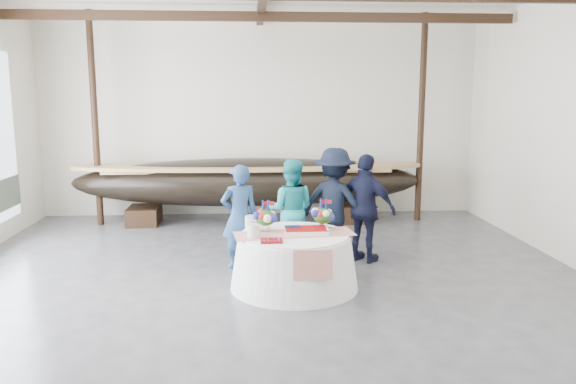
{
  "coord_description": "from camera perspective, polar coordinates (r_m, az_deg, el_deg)",
  "views": [
    {
      "loc": [
        -0.21,
        -7.08,
        2.81
      ],
      "look_at": [
        0.39,
        2.2,
        1.17
      ],
      "focal_mm": 35.0,
      "sensor_mm": 36.0,
      "label": 1
    }
  ],
  "objects": [
    {
      "name": "wall_front",
      "position": [
        1.24,
        6.98,
        -17.17
      ],
      "size": [
        10.0,
        0.02,
        4.5
      ],
      "primitive_type": "cube",
      "color": "silver",
      "rests_on": "ground"
    },
    {
      "name": "guest_man_left",
      "position": [
        9.6,
        4.76,
        -1.2
      ],
      "size": [
        1.42,
        1.18,
        1.91
      ],
      "primitive_type": "imported",
      "rotation": [
        0.0,
        0.0,
        2.68
      ],
      "color": "black",
      "rests_on": "ground"
    },
    {
      "name": "pavilion_structure",
      "position": [
        8.03,
        -2.3,
        18.51
      ],
      "size": [
        9.8,
        11.76,
        4.5
      ],
      "color": "black",
      "rests_on": "ground"
    },
    {
      "name": "guest_man_right",
      "position": [
        9.47,
        7.91,
        -1.67
      ],
      "size": [
        1.11,
        1.02,
        1.83
      ],
      "primitive_type": "imported",
      "rotation": [
        0.0,
        0.0,
        2.45
      ],
      "color": "black",
      "rests_on": "ground"
    },
    {
      "name": "tabletop_items",
      "position": [
        8.26,
        0.35,
        -3.03
      ],
      "size": [
        1.79,
        0.95,
        0.4
      ],
      "color": "red",
      "rests_on": "banquet_table"
    },
    {
      "name": "banquet_table",
      "position": [
        8.26,
        0.64,
        -6.98
      ],
      "size": [
        1.87,
        1.87,
        0.8
      ],
      "color": "white",
      "rests_on": "ground"
    },
    {
      "name": "longboat_display",
      "position": [
        12.27,
        -4.03,
        1.05
      ],
      "size": [
        7.6,
        1.52,
        1.43
      ],
      "color": "black",
      "rests_on": "ground"
    },
    {
      "name": "floor",
      "position": [
        7.62,
        -1.91,
        -11.67
      ],
      "size": [
        10.0,
        12.0,
        0.01
      ],
      "primitive_type": "cube",
      "color": "#3D3D42",
      "rests_on": "ground"
    },
    {
      "name": "guest_woman_blue",
      "position": [
        9.13,
        -4.95,
        -2.48
      ],
      "size": [
        0.71,
        0.57,
        1.69
      ],
      "primitive_type": "imported",
      "rotation": [
        0.0,
        0.0,
        3.44
      ],
      "color": "navy",
      "rests_on": "ground"
    },
    {
      "name": "guest_woman_teal",
      "position": [
        9.55,
        0.26,
        -1.79
      ],
      "size": [
        0.94,
        0.8,
        1.73
      ],
      "primitive_type": "imported",
      "rotation": [
        0.0,
        0.0,
        2.96
      ],
      "color": "teal",
      "rests_on": "ground"
    },
    {
      "name": "wall_back",
      "position": [
        13.09,
        -2.83,
        7.52
      ],
      "size": [
        10.0,
        0.02,
        4.5
      ],
      "primitive_type": "cube",
      "color": "silver",
      "rests_on": "ground"
    }
  ]
}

